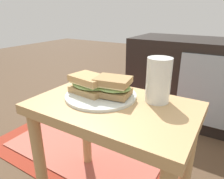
# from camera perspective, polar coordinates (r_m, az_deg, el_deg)

# --- Properties ---
(side_table) EXTENTS (0.56, 0.36, 0.46)m
(side_table) POSITION_cam_1_polar(r_m,az_deg,el_deg) (0.75, 0.32, -10.18)
(side_table) COLOR tan
(side_table) RESTS_ON ground
(tv_cabinet) EXTENTS (0.96, 0.46, 0.58)m
(tv_cabinet) POSITION_cam_1_polar(r_m,az_deg,el_deg) (1.58, 23.23, 2.06)
(tv_cabinet) COLOR black
(tv_cabinet) RESTS_ON ground
(area_rug) EXTENTS (1.07, 0.81, 0.01)m
(area_rug) POSITION_cam_1_polar(r_m,az_deg,el_deg) (1.33, -4.76, -13.63)
(area_rug) COLOR maroon
(area_rug) RESTS_ON ground
(plate) EXTENTS (0.26, 0.26, 0.01)m
(plate) POSITION_cam_1_polar(r_m,az_deg,el_deg) (0.76, -3.08, -1.61)
(plate) COLOR silver
(plate) RESTS_ON side_table
(sandwich_front) EXTENTS (0.15, 0.11, 0.07)m
(sandwich_front) POSITION_cam_1_polar(r_m,az_deg,el_deg) (0.77, -6.38, 1.50)
(sandwich_front) COLOR tan
(sandwich_front) RESTS_ON plate
(sandwich_back) EXTENTS (0.14, 0.12, 0.07)m
(sandwich_back) POSITION_cam_1_polar(r_m,az_deg,el_deg) (0.73, 0.28, 0.83)
(sandwich_back) COLOR #9E7A4C
(sandwich_back) RESTS_ON plate
(beer_glass) EXTENTS (0.08, 0.08, 0.15)m
(beer_glass) POSITION_cam_1_polar(r_m,az_deg,el_deg) (0.71, 12.73, 2.29)
(beer_glass) COLOR silver
(beer_glass) RESTS_ON side_table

